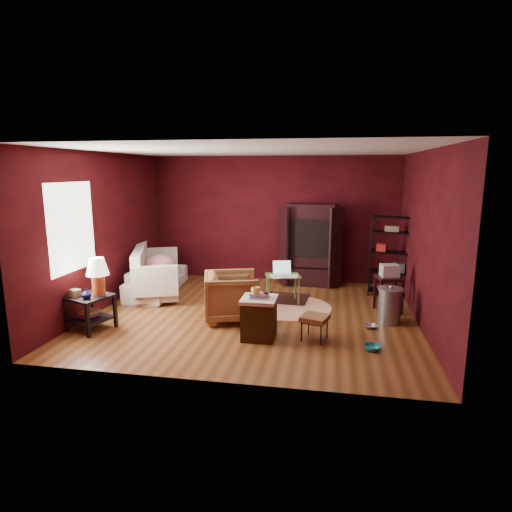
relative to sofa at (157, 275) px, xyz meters
The scene contains 18 objects.
room 2.58m from the sofa, 24.17° to the right, with size 5.54×5.04×2.84m.
sofa is the anchor object (origin of this frame).
armchair 2.28m from the sofa, 34.30° to the right, with size 0.86×0.81×0.89m, color black.
pet_bowl_steel 4.37m from the sofa, 17.31° to the right, with size 0.22×0.05×0.22m, color #A9ACB0.
pet_bowl_turquoise 4.68m from the sofa, 27.91° to the right, with size 0.23×0.07×0.23m, color teal.
vase 2.31m from the sofa, 93.76° to the right, with size 0.15×0.16×0.15m, color #0C103D.
mug 3.23m from the sofa, 40.43° to the right, with size 0.13×0.10×0.13m, color #EAD072.
side_table 2.14m from the sofa, 93.47° to the right, with size 0.75×0.75×1.15m.
sofa_cushions 0.07m from the sofa, 110.26° to the right, with size 1.49×2.23×0.87m.
hamper 3.20m from the sofa, 39.21° to the right, with size 0.51×0.51×0.72m.
footstool 3.84m from the sofa, 30.59° to the right, with size 0.46×0.46×0.38m.
rug_round 2.85m from the sofa, ahead, with size 1.94×1.94×0.01m.
rug_oriental 2.52m from the sofa, ahead, with size 1.25×0.88×0.01m.
laptop_desk 2.63m from the sofa, ahead, with size 0.73×0.62×0.79m.
tv_armoire 3.33m from the sofa, 21.78° to the left, with size 1.40×0.78×1.78m.
wire_shelving 4.74m from the sofa, ahead, with size 0.84×0.49×1.60m.
small_stand 4.55m from the sofa, ahead, with size 0.51×0.51×0.86m.
trash_can 4.59m from the sofa, 12.62° to the right, with size 0.43×0.43×0.64m.
Camera 1 is at (1.31, -7.05, 2.48)m, focal length 30.00 mm.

